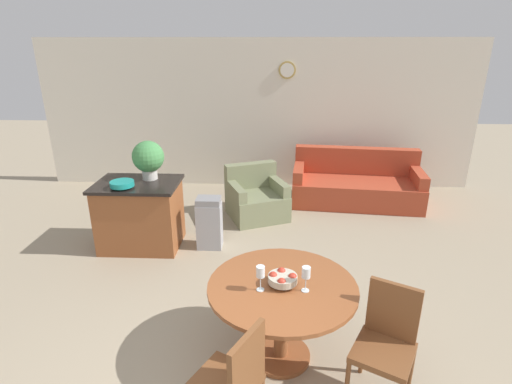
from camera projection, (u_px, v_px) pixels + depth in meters
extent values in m
cube|color=silver|center=(257.00, 115.00, 7.38)|extent=(8.00, 0.06, 2.70)
cylinder|color=tan|center=(287.00, 70.00, 7.03)|extent=(0.30, 0.02, 0.30)
cylinder|color=white|center=(287.00, 70.00, 7.02)|extent=(0.24, 0.01, 0.24)
cylinder|color=brown|center=(281.00, 355.00, 3.53)|extent=(0.52, 0.52, 0.04)
cylinder|color=brown|center=(281.00, 322.00, 3.40)|extent=(0.12, 0.12, 0.67)
cylinder|color=brown|center=(282.00, 287.00, 3.28)|extent=(1.24, 1.24, 0.03)
cylinder|color=brown|center=(218.00, 380.00, 3.03)|extent=(0.04, 0.04, 0.42)
cube|color=brown|center=(224.00, 384.00, 2.70)|extent=(0.57, 0.57, 0.05)
cube|color=brown|center=(247.00, 365.00, 2.51)|extent=(0.22, 0.36, 0.47)
cylinder|color=brown|center=(347.00, 384.00, 2.99)|extent=(0.04, 0.04, 0.42)
cylinder|color=brown|center=(411.00, 370.00, 3.12)|extent=(0.04, 0.04, 0.42)
cylinder|color=brown|center=(362.00, 352.00, 3.30)|extent=(0.04, 0.04, 0.42)
cube|color=brown|center=(383.00, 353.00, 2.97)|extent=(0.57, 0.57, 0.05)
cube|color=brown|center=(393.00, 310.00, 3.03)|extent=(0.36, 0.22, 0.47)
cylinder|color=#B7B29E|center=(283.00, 283.00, 3.27)|extent=(0.09, 0.09, 0.03)
cylinder|color=#B7B29E|center=(283.00, 279.00, 3.25)|extent=(0.24, 0.24, 0.06)
sphere|color=#B73323|center=(292.00, 277.00, 3.24)|extent=(0.08, 0.08, 0.08)
sphere|color=#B73323|center=(281.00, 272.00, 3.32)|extent=(0.08, 0.08, 0.08)
sphere|color=#B73323|center=(273.00, 276.00, 3.26)|extent=(0.08, 0.08, 0.08)
sphere|color=#B73323|center=(282.00, 282.00, 3.17)|extent=(0.08, 0.08, 0.08)
cylinder|color=silver|center=(260.00, 290.00, 3.21)|extent=(0.06, 0.06, 0.01)
cylinder|color=silver|center=(260.00, 283.00, 3.18)|extent=(0.01, 0.01, 0.12)
cylinder|color=silver|center=(260.00, 272.00, 3.15)|extent=(0.07, 0.07, 0.09)
cylinder|color=silver|center=(305.00, 290.00, 3.20)|extent=(0.06, 0.06, 0.01)
cylinder|color=silver|center=(306.00, 284.00, 3.17)|extent=(0.01, 0.01, 0.12)
cylinder|color=silver|center=(306.00, 272.00, 3.14)|extent=(0.07, 0.07, 0.09)
cube|color=brown|center=(141.00, 216.00, 5.34)|extent=(1.02, 0.72, 0.87)
cube|color=black|center=(137.00, 184.00, 5.18)|extent=(1.08, 0.78, 0.04)
cylinder|color=teal|center=(122.00, 187.00, 4.98)|extent=(0.10, 0.10, 0.02)
cylinder|color=teal|center=(122.00, 184.00, 4.96)|extent=(0.29, 0.29, 0.06)
cylinder|color=beige|center=(150.00, 173.00, 5.29)|extent=(0.20, 0.20, 0.15)
sphere|color=#478E4C|center=(148.00, 157.00, 5.21)|extent=(0.41, 0.41, 0.41)
cube|color=#9E9EA3|center=(209.00, 226.00, 5.34)|extent=(0.33, 0.26, 0.63)
cube|color=gray|center=(208.00, 201.00, 5.21)|extent=(0.31, 0.25, 0.09)
cube|color=#B24228|center=(356.00, 191.00, 6.86)|extent=(2.22, 1.18, 0.42)
cube|color=#B24228|center=(356.00, 160.00, 7.06)|extent=(2.14, 0.43, 0.47)
cube|color=#B24228|center=(298.00, 183.00, 6.96)|extent=(0.25, 0.90, 0.63)
cube|color=#B24228|center=(416.00, 188.00, 6.69)|extent=(0.25, 0.90, 0.63)
cube|color=#7A7F5B|center=(257.00, 205.00, 6.31)|extent=(1.08, 1.06, 0.40)
cube|color=#7A7F5B|center=(250.00, 175.00, 6.44)|extent=(0.84, 0.48, 0.40)
cube|color=#7A7F5B|center=(236.00, 203.00, 6.16)|extent=(0.40, 0.73, 0.58)
cube|color=#7A7F5B|center=(278.00, 197.00, 6.39)|extent=(0.40, 0.73, 0.58)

